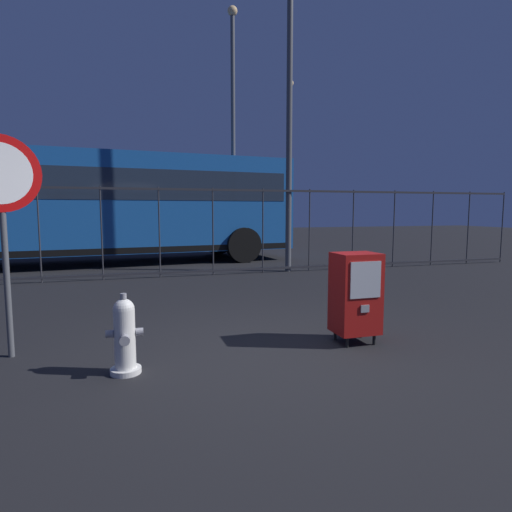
{
  "coord_description": "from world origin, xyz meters",
  "views": [
    {
      "loc": [
        -1.31,
        -4.06,
        1.49
      ],
      "look_at": [
        0.3,
        1.2,
        0.9
      ],
      "focal_mm": 29.92,
      "sensor_mm": 36.0,
      "label": 1
    }
  ],
  "objects_px": {
    "newspaper_box_primary": "(355,293)",
    "bus_near": "(103,202)",
    "stop_sign": "(1,199)",
    "street_light_near_left": "(233,116)",
    "street_light_far_left": "(290,150)",
    "street_light_near_right": "(290,63)",
    "fire_hydrant": "(125,336)"
  },
  "relations": [
    {
      "from": "street_light_near_left",
      "to": "street_light_far_left",
      "type": "bearing_deg",
      "value": 53.26
    },
    {
      "from": "fire_hydrant",
      "to": "stop_sign",
      "type": "bearing_deg",
      "value": 144.69
    },
    {
      "from": "bus_near",
      "to": "street_light_near_left",
      "type": "height_order",
      "value": "street_light_near_left"
    },
    {
      "from": "bus_near",
      "to": "street_light_near_right",
      "type": "xyz_separation_m",
      "value": [
        4.35,
        -2.93,
        3.19
      ]
    },
    {
      "from": "fire_hydrant",
      "to": "newspaper_box_primary",
      "type": "distance_m",
      "value": 2.5
    },
    {
      "from": "street_light_near_left",
      "to": "newspaper_box_primary",
      "type": "bearing_deg",
      "value": -96.01
    },
    {
      "from": "bus_near",
      "to": "street_light_far_left",
      "type": "xyz_separation_m",
      "value": [
        8.23,
        6.89,
        2.67
      ]
    },
    {
      "from": "newspaper_box_primary",
      "to": "street_light_near_left",
      "type": "bearing_deg",
      "value": 83.99
    },
    {
      "from": "stop_sign",
      "to": "street_light_near_left",
      "type": "xyz_separation_m",
      "value": [
        4.62,
        9.11,
        2.95
      ]
    },
    {
      "from": "newspaper_box_primary",
      "to": "stop_sign",
      "type": "height_order",
      "value": "stop_sign"
    },
    {
      "from": "stop_sign",
      "to": "bus_near",
      "type": "bearing_deg",
      "value": 85.68
    },
    {
      "from": "stop_sign",
      "to": "bus_near",
      "type": "xyz_separation_m",
      "value": [
        0.59,
        7.84,
        0.11
      ]
    },
    {
      "from": "street_light_near_left",
      "to": "street_light_far_left",
      "type": "distance_m",
      "value": 7.02
    },
    {
      "from": "fire_hydrant",
      "to": "street_light_near_left",
      "type": "relative_size",
      "value": 0.09
    },
    {
      "from": "stop_sign",
      "to": "street_light_near_right",
      "type": "distance_m",
      "value": 7.71
    },
    {
      "from": "fire_hydrant",
      "to": "bus_near",
      "type": "xyz_separation_m",
      "value": [
        -0.53,
        8.64,
        1.36
      ]
    },
    {
      "from": "street_light_far_left",
      "to": "street_light_near_right",
      "type": "bearing_deg",
      "value": -111.54
    },
    {
      "from": "fire_hydrant",
      "to": "street_light_near_right",
      "type": "distance_m",
      "value": 8.24
    },
    {
      "from": "street_light_near_right",
      "to": "stop_sign",
      "type": "bearing_deg",
      "value": -135.15
    },
    {
      "from": "bus_near",
      "to": "street_light_far_left",
      "type": "distance_m",
      "value": 11.06
    },
    {
      "from": "fire_hydrant",
      "to": "stop_sign",
      "type": "distance_m",
      "value": 1.86
    },
    {
      "from": "street_light_near_left",
      "to": "street_light_near_right",
      "type": "xyz_separation_m",
      "value": [
        0.32,
        -4.2,
        0.35
      ]
    },
    {
      "from": "stop_sign",
      "to": "street_light_far_left",
      "type": "height_order",
      "value": "street_light_far_left"
    },
    {
      "from": "street_light_near_left",
      "to": "fire_hydrant",
      "type": "bearing_deg",
      "value": -109.47
    },
    {
      "from": "newspaper_box_primary",
      "to": "stop_sign",
      "type": "distance_m",
      "value": 3.79
    },
    {
      "from": "stop_sign",
      "to": "street_light_near_left",
      "type": "distance_m",
      "value": 10.63
    },
    {
      "from": "street_light_near_left",
      "to": "stop_sign",
      "type": "bearing_deg",
      "value": -116.89
    },
    {
      "from": "newspaper_box_primary",
      "to": "bus_near",
      "type": "bearing_deg",
      "value": 109.61
    },
    {
      "from": "newspaper_box_primary",
      "to": "stop_sign",
      "type": "bearing_deg",
      "value": 170.65
    },
    {
      "from": "bus_near",
      "to": "street_light_near_left",
      "type": "bearing_deg",
      "value": 12.35
    },
    {
      "from": "bus_near",
      "to": "street_light_far_left",
      "type": "height_order",
      "value": "street_light_far_left"
    },
    {
      "from": "street_light_near_left",
      "to": "street_light_far_left",
      "type": "height_order",
      "value": "street_light_near_left"
    }
  ]
}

